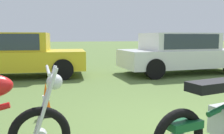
# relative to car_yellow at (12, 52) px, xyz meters

# --- Properties ---
(car_yellow) EXTENTS (4.65, 2.17, 1.43)m
(car_yellow) POSITION_rel_car_yellow_xyz_m (0.00, 0.00, 0.00)
(car_yellow) COLOR gold
(car_yellow) RESTS_ON ground
(car_white) EXTENTS (4.44, 2.01, 1.43)m
(car_white) POSITION_rel_car_yellow_xyz_m (5.69, -0.68, -0.00)
(car_white) COLOR silver
(car_white) RESTS_ON ground
(traffic_cone) EXTENTS (0.25, 0.25, 0.56)m
(traffic_cone) POSITION_rel_car_yellow_xyz_m (1.14, -4.21, -0.54)
(traffic_cone) COLOR #EA590F
(traffic_cone) RESTS_ON ground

